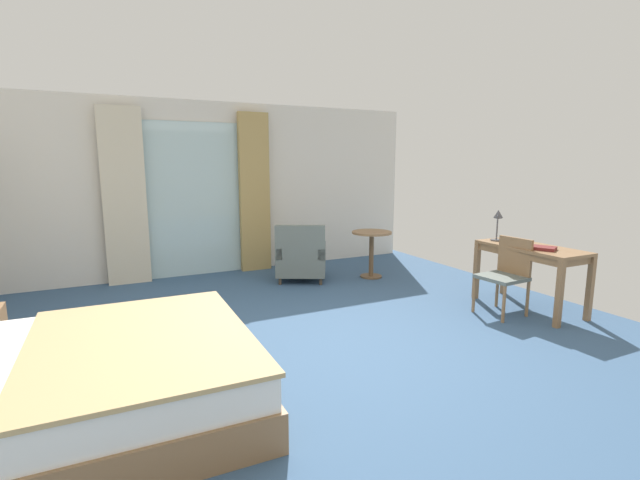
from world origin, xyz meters
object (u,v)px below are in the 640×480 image
Objects in this scene: writing_desk at (531,254)px; armchair_by_window at (301,258)px; round_cafe_table at (372,244)px; bed at (74,383)px; desk_lamp at (498,220)px; closed_book at (539,248)px; desk_chair at (507,271)px.

armchair_by_window is (-1.90, 2.38, -0.33)m from writing_desk.
armchair_by_window reaches higher than writing_desk.
writing_desk reaches higher than round_cafe_table.
bed is at bearing -176.22° from writing_desk.
desk_lamp reaches higher than bed.
bed is 3.93m from armchair_by_window.
round_cafe_table is at bearing 116.42° from desk_lamp.
writing_desk is at bearing -67.66° from round_cafe_table.
writing_desk is at bearing -51.48° from armchair_by_window.
desk_lamp is 0.69m from closed_book.
bed reaches higher than desk_chair.
desk_chair is at bearing 4.15° from bed.
desk_lamp is (0.32, 0.47, 0.53)m from desk_chair.
desk_lamp is at bearing 9.49° from bed.
closed_book is 2.42m from round_cafe_table.
bed is 5.74× the size of desk_lamp.
bed is 2.61× the size of desk_chair.
desk_chair is 2.15m from round_cafe_table.
desk_lamp is at bearing 96.52° from writing_desk.
desk_chair is at bearing 179.52° from writing_desk.
bed is 1.87× the size of writing_desk.
desk_lamp reaches higher than round_cafe_table.
desk_lamp reaches higher than desk_chair.
bed is 2.39× the size of armchair_by_window.
desk_chair is 0.44m from closed_book.
writing_desk is at bearing 3.78° from bed.
writing_desk is (4.75, 0.31, 0.38)m from bed.
desk_lamp is 2.75m from armchair_by_window.
armchair_by_window reaches higher than round_cafe_table.
bed is at bearing -175.85° from desk_chair.
bed is 3.25× the size of round_cafe_table.
armchair_by_window is (-1.84, 1.91, -0.69)m from desk_lamp.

